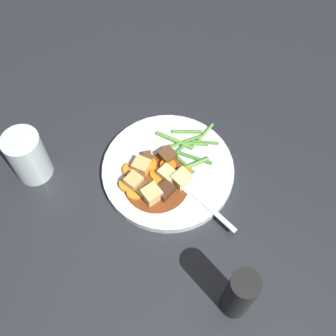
{
  "coord_description": "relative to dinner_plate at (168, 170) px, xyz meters",
  "views": [
    {
      "loc": [
        0.38,
        0.18,
        0.75
      ],
      "look_at": [
        0.0,
        0.0,
        0.02
      ],
      "focal_mm": 45.03,
      "sensor_mm": 36.0,
      "label": 1
    }
  ],
  "objects": [
    {
      "name": "carrot_slice_4",
      "position": [
        0.04,
        -0.0,
        0.01
      ],
      "size": [
        0.04,
        0.04,
        0.01
      ],
      "primitive_type": "cylinder",
      "rotation": [
        0.0,
        0.0,
        2.42
      ],
      "color": "orange",
      "rests_on": "dinner_plate"
    },
    {
      "name": "stew_sauce",
      "position": [
        0.04,
        -0.01,
        0.01
      ],
      "size": [
        0.13,
        0.13,
        0.0
      ],
      "primitive_type": "cylinder",
      "color": "brown",
      "rests_on": "dinner_plate"
    },
    {
      "name": "potato_chunk_0",
      "position": [
        0.06,
        -0.04,
        0.02
      ],
      "size": [
        0.03,
        0.03,
        0.03
      ],
      "primitive_type": "cube",
      "rotation": [
        0.0,
        0.0,
        6.04
      ],
      "color": "#DBBC6B",
      "rests_on": "dinner_plate"
    },
    {
      "name": "carrot_slice_2",
      "position": [
        0.04,
        -0.06,
        0.01
      ],
      "size": [
        0.04,
        0.04,
        0.01
      ],
      "primitive_type": "cylinder",
      "rotation": [
        0.0,
        0.0,
        5.22
      ],
      "color": "orange",
      "rests_on": "dinner_plate"
    },
    {
      "name": "meat_chunk_2",
      "position": [
        0.05,
        0.02,
        0.02
      ],
      "size": [
        0.04,
        0.04,
        0.02
      ],
      "primitive_type": "cube",
      "rotation": [
        0.0,
        0.0,
        5.99
      ],
      "color": "#4C2B19",
      "rests_on": "dinner_plate"
    },
    {
      "name": "carrot_slice_6",
      "position": [
        0.02,
        -0.01,
        0.01
      ],
      "size": [
        0.03,
        0.03,
        0.01
      ],
      "primitive_type": "cylinder",
      "rotation": [
        0.0,
        0.0,
        3.36
      ],
      "color": "orange",
      "rests_on": "dinner_plate"
    },
    {
      "name": "carrot_slice_7",
      "position": [
        -0.0,
        0.0,
        0.02
      ],
      "size": [
        0.04,
        0.04,
        0.01
      ],
      "primitive_type": "cylinder",
      "rotation": [
        0.0,
        0.0,
        2.91
      ],
      "color": "orange",
      "rests_on": "dinner_plate"
    },
    {
      "name": "meat_chunk_0",
      "position": [
        0.07,
        -0.02,
        0.02
      ],
      "size": [
        0.04,
        0.03,
        0.02
      ],
      "primitive_type": "cube",
      "rotation": [
        0.0,
        0.0,
        5.95
      ],
      "color": "brown",
      "rests_on": "dinner_plate"
    },
    {
      "name": "green_bean_7",
      "position": [
        -0.03,
        0.0,
        0.01
      ],
      "size": [
        0.07,
        0.02,
        0.01
      ],
      "primitive_type": "cylinder",
      "rotation": [
        0.0,
        1.57,
        6.07
      ],
      "color": "#4C8E33",
      "rests_on": "dinner_plate"
    },
    {
      "name": "green_bean_3",
      "position": [
        -0.06,
        -0.01,
        0.01
      ],
      "size": [
        0.01,
        0.08,
        0.01
      ],
      "primitive_type": "cylinder",
      "rotation": [
        0.0,
        1.57,
        4.68
      ],
      "color": "#66AD42",
      "rests_on": "dinner_plate"
    },
    {
      "name": "carrot_slice_1",
      "position": [
        0.0,
        0.04,
        0.01
      ],
      "size": [
        0.04,
        0.04,
        0.01
      ],
      "primitive_type": "cylinder",
      "rotation": [
        0.0,
        0.0,
        5.68
      ],
      "color": "orange",
      "rests_on": "dinner_plate"
    },
    {
      "name": "potato_chunk_3",
      "position": [
        0.02,
        0.04,
        0.02
      ],
      "size": [
        0.04,
        0.04,
        0.03
      ],
      "primitive_type": "cube",
      "rotation": [
        0.0,
        0.0,
        5.9
      ],
      "color": "#EAD68C",
      "rests_on": "dinner_plate"
    },
    {
      "name": "dinner_plate",
      "position": [
        0.0,
        0.0,
        0.0
      ],
      "size": [
        0.27,
        0.27,
        0.02
      ],
      "primitive_type": "cylinder",
      "color": "white",
      "rests_on": "ground_plane"
    },
    {
      "name": "green_bean_4",
      "position": [
        -0.07,
        0.01,
        0.01
      ],
      "size": [
        0.06,
        0.06,
        0.01
      ],
      "primitive_type": "cylinder",
      "rotation": [
        0.0,
        1.57,
        5.53
      ],
      "color": "#4C8E33",
      "rests_on": "dinner_plate"
    },
    {
      "name": "fork",
      "position": [
        0.04,
        0.08,
        0.01
      ],
      "size": [
        0.08,
        0.17,
        0.0
      ],
      "color": "silver",
      "rests_on": "dinner_plate"
    },
    {
      "name": "green_bean_1",
      "position": [
        -0.09,
        0.04,
        0.01
      ],
      "size": [
        0.02,
        0.06,
        0.01
      ],
      "primitive_type": "cylinder",
      "rotation": [
        0.0,
        1.57,
        5.05
      ],
      "color": "#4C8E33",
      "rests_on": "dinner_plate"
    },
    {
      "name": "pepper_mill",
      "position": [
        0.19,
        0.22,
        0.06
      ],
      "size": [
        0.05,
        0.05,
        0.14
      ],
      "primitive_type": "cylinder",
      "color": "black",
      "rests_on": "ground_plane"
    },
    {
      "name": "carrot_slice_5",
      "position": [
        0.01,
        -0.04,
        0.01
      ],
      "size": [
        0.04,
        0.04,
        0.01
      ],
      "primitive_type": "cylinder",
      "rotation": [
        0.0,
        0.0,
        2.4
      ],
      "color": "orange",
      "rests_on": "dinner_plate"
    },
    {
      "name": "water_glass",
      "position": [
        0.11,
        -0.25,
        0.05
      ],
      "size": [
        0.07,
        0.07,
        0.11
      ],
      "primitive_type": "cylinder",
      "color": "silver",
      "rests_on": "ground_plane"
    },
    {
      "name": "green_bean_5",
      "position": [
        -0.04,
        0.03,
        0.01
      ],
      "size": [
        0.01,
        0.08,
        0.01
      ],
      "primitive_type": "cylinder",
      "rotation": [
        0.0,
        1.57,
        4.79
      ],
      "color": "#4C8E33",
      "rests_on": "dinner_plate"
    },
    {
      "name": "ground_plane",
      "position": [
        0.0,
        0.0,
        -0.01
      ],
      "size": [
        3.0,
        3.0,
        0.0
      ],
      "primitive_type": "plane",
      "color": "#26282D"
    },
    {
      "name": "green_bean_8",
      "position": [
        -0.1,
        0.03,
        0.01
      ],
      "size": [
        0.07,
        0.02,
        0.01
      ],
      "primitive_type": "cylinder",
      "rotation": [
        0.0,
        1.57,
        6.08
      ],
      "color": "#66AD42",
      "rests_on": "dinner_plate"
    },
    {
      "name": "carrot_slice_3",
      "position": [
        0.07,
        -0.06,
        0.02
      ],
      "size": [
        0.04,
        0.04,
        0.01
      ],
      "primitive_type": "cylinder",
      "rotation": [
        0.0,
        0.0,
        2.47
      ],
      "color": "orange",
      "rests_on": "dinner_plate"
    },
    {
      "name": "meat_chunk_1",
      "position": [
        -0.02,
        -0.01,
        0.02
      ],
      "size": [
        0.04,
        0.04,
        0.02
      ],
      "primitive_type": "cube",
      "rotation": [
        0.0,
        0.0,
        4.25
      ],
      "color": "brown",
      "rests_on": "dinner_plate"
    },
    {
      "name": "carrot_slice_0",
      "position": [
        0.08,
        -0.03,
        0.01
      ],
      "size": [
        0.05,
        0.05,
        0.01
      ],
      "primitive_type": "cylinder",
      "rotation": [
        0.0,
        0.0,
        2.49
      ],
      "color": "orange",
      "rests_on": "dinner_plate"
    },
    {
      "name": "potato_chunk_2",
      "position": [
        0.02,
        0.01,
        0.02
      ],
      "size": [
        0.04,
        0.04,
        0.02
      ],
      "primitive_type": "cube",
      "rotation": [
        0.0,
        0.0,
        2.83
      ],
      "color": "#EAD68C",
      "rests_on": "dinner_plate"
    },
    {
      "name": "green_bean_9",
      "position": [
        -0.02,
        0.04,
        0.01
      ],
      "size": [
        0.07,
        0.06,
        0.01
      ],
      "primitive_type": "cylinder",
      "rotation": [
        0.0,
        1.57,
        5.59
      ],
      "color": "#599E38",
      "rests_on": "dinner_plate"
    },
    {
      "name": "potato_chunk_1",
      "position": [
        0.02,
        -0.05,
        0.02
      ],
      "size": [
        0.03,
        0.03,
        0.02
      ],
      "primitive_type": "cube",
      "rotation": [
        0.0,
        0.0,
        1.56
      ],
      "color": "#DBBC6B",
      "rests_on": "dinner_plate"
    },
    {
      "name": "potato_chunk_4",
      "position": [
        0.07,
        0.0,
        0.02
      ],
      "size": [
        0.04,
        0.04,
        0.03
      ],
      "primitive_type": "cube",
      "rotation": [
        0.0,
        0.0,
        4.22
      ],
      "color": "#E5CC7A",
      "rests_on": "dinner_plate"
    },
    {
      "name": "green_bean_0",
      "position": [
        -0.07,
        0.02,
        0.01
      ],
      "size": [
        0.03,
        0.06,
        0.01
      ],
      "primitive_type": "cylinder",
      "rotation": [
        0.0,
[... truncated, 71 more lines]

